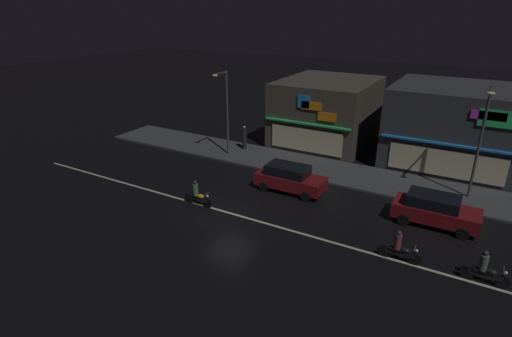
{
  "coord_description": "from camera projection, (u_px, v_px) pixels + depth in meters",
  "views": [
    {
      "loc": [
        11.3,
        -16.66,
        10.86
      ],
      "look_at": [
        -0.72,
        4.26,
        1.06
      ],
      "focal_mm": 28.34,
      "sensor_mm": 36.0,
      "label": 1
    }
  ],
  "objects": [
    {
      "name": "pedestrian_on_sidewalk",
      "position": [
        244.0,
        138.0,
        32.07
      ],
      "size": [
        0.36,
        0.36,
        1.9
      ],
      "rotation": [
        0.0,
        0.0,
        5.14
      ],
      "color": "#232328",
      "rests_on": "sidewalk_far"
    },
    {
      "name": "motorcycle_opposite_lane",
      "position": [
        197.0,
        195.0,
        23.38
      ],
      "size": [
        1.9,
        0.6,
        1.52
      ],
      "rotation": [
        0.0,
        0.0,
        3.22
      ],
      "color": "black",
      "rests_on": "ground"
    },
    {
      "name": "streetlamp_west",
      "position": [
        225.0,
        106.0,
        29.74
      ],
      "size": [
        0.44,
        1.64,
        6.35
      ],
      "color": "#47494C",
      "rests_on": "sidewalk_far"
    },
    {
      "name": "sidewalk_far",
      "position": [
        294.0,
        164.0,
        29.53
      ],
      "size": [
        32.62,
        4.2,
        0.14
      ],
      "primitive_type": "cube",
      "color": "#424447",
      "rests_on": "ground"
    },
    {
      "name": "motorcycle_following",
      "position": [
        485.0,
        270.0,
        16.79
      ],
      "size": [
        1.9,
        0.6,
        1.52
      ],
      "rotation": [
        0.0,
        0.0,
        -0.13
      ],
      "color": "black",
      "rests_on": "ground"
    },
    {
      "name": "storefront_left_block",
      "position": [
        455.0,
        126.0,
        28.8
      ],
      "size": [
        8.83,
        7.97,
        5.66
      ],
      "color": "#383A3F",
      "rests_on": "ground"
    },
    {
      "name": "streetlamp_mid",
      "position": [
        481.0,
        134.0,
        22.66
      ],
      "size": [
        0.44,
        1.64,
        6.66
      ],
      "color": "#47494C",
      "rests_on": "sidewalk_far"
    },
    {
      "name": "parked_car_near_kerb",
      "position": [
        435.0,
        210.0,
        21.22
      ],
      "size": [
        4.3,
        1.98,
        1.67
      ],
      "rotation": [
        0.0,
        0.0,
        3.14
      ],
      "color": "maroon",
      "rests_on": "ground"
    },
    {
      "name": "lane_divider_stripe",
      "position": [
        229.0,
        213.0,
        22.68
      ],
      "size": [
        30.99,
        0.16,
        0.01
      ],
      "primitive_type": "cube",
      "color": "beige",
      "rests_on": "ground"
    },
    {
      "name": "storefront_center_block",
      "position": [
        327.0,
        111.0,
        33.69
      ],
      "size": [
        7.19,
        8.69,
        5.21
      ],
      "color": "#4C443A",
      "rests_on": "ground"
    },
    {
      "name": "motorcycle_lead",
      "position": [
        399.0,
        248.0,
        18.26
      ],
      "size": [
        1.9,
        0.6,
        1.52
      ],
      "rotation": [
        0.0,
        0.0,
        -0.09
      ],
      "color": "black",
      "rests_on": "ground"
    },
    {
      "name": "traffic_cone",
      "position": [
        309.0,
        180.0,
        26.21
      ],
      "size": [
        0.36,
        0.36,
        0.55
      ],
      "primitive_type": "cone",
      "color": "orange",
      "rests_on": "ground"
    },
    {
      "name": "ground_plane",
      "position": [
        229.0,
        213.0,
        22.68
      ],
      "size": [
        140.0,
        140.0,
        0.0
      ],
      "primitive_type": "plane",
      "color": "black"
    },
    {
      "name": "parked_car_trailing",
      "position": [
        290.0,
        178.0,
        25.11
      ],
      "size": [
        4.3,
        1.98,
        1.67
      ],
      "rotation": [
        0.0,
        0.0,
        3.14
      ],
      "color": "maroon",
      "rests_on": "ground"
    }
  ]
}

